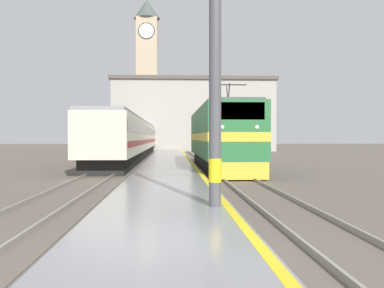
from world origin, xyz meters
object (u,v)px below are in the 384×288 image
catenary_mast (217,67)px  clock_tower (147,70)px  locomotive_train (220,137)px  passenger_train (133,138)px

catenary_mast → clock_tower: clock_tower is taller
locomotive_train → passenger_train: locomotive_train is taller
clock_tower → catenary_mast: bearing=-85.5°
catenary_mast → passenger_train: bearing=98.4°
locomotive_train → passenger_train: size_ratio=0.39×
locomotive_train → clock_tower: (-7.29, 50.53, 11.77)m
catenary_mast → locomotive_train: bearing=83.5°
passenger_train → clock_tower: size_ratio=1.64×
locomotive_train → clock_tower: 52.39m
passenger_train → catenary_mast: catenary_mast is taller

